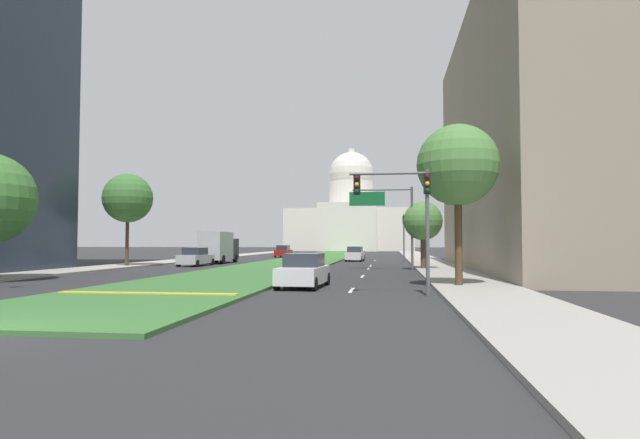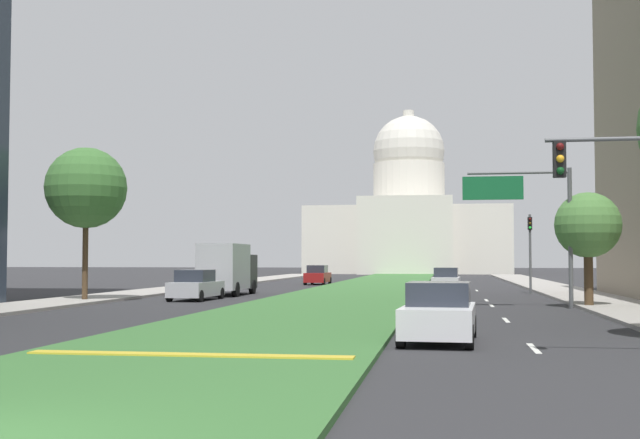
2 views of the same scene
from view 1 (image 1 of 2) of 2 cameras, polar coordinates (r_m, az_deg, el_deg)
name	(u,v)px [view 1 (image 1 of 2)]	position (r m, az deg, el deg)	size (l,w,h in m)	color
ground_plane	(320,258)	(73.06, 0.01, -4.18)	(268.97, 268.97, 0.00)	#2B2B2D
grass_median	(314,258)	(67.01, -0.68, -4.28)	(8.28, 110.03, 0.14)	#386B33
median_curb_nose	(148,293)	(22.24, -18.34, -7.64)	(7.45, 0.50, 0.04)	gold
lane_dashes_right	(368,269)	(42.28, 5.26, -5.44)	(0.16, 40.52, 0.01)	silver
sidewalk_left	(194,260)	(64.57, -13.64, -4.28)	(4.00, 110.03, 0.15)	#9E9991
sidewalk_right	(426,261)	(60.34, 11.48, -4.43)	(4.00, 110.03, 0.15)	#9E9991
midrise_block_right	(569,139)	(44.91, 25.61, 7.93)	(15.49, 34.07, 20.25)	gray
capitol_building	(351,219)	(133.19, 3.44, 0.06)	(30.93, 27.56, 26.22)	silver
traffic_light_near_right	(406,204)	(21.75, 9.43, 1.73)	(3.34, 0.35, 5.20)	#515456
traffic_light_far_right	(404,232)	(57.10, 9.15, -1.31)	(0.28, 0.35, 5.20)	#515456
overhead_guide_sign	(389,211)	(41.15, 7.56, 0.91)	(4.99, 0.20, 6.50)	#515456
street_tree_right_near	(458,166)	(26.23, 14.82, 5.72)	(3.94, 3.94, 7.92)	#4C3823
street_tree_left_mid	(128,198)	(48.91, -20.27, 2.19)	(4.31, 4.31, 8.22)	#4C3823
street_tree_right_mid	(423,221)	(41.79, 11.19, -0.19)	(3.06, 3.06, 5.40)	#4C3823
sedan_lead_stopped	(304,271)	(25.47, -1.80, -5.69)	(2.18, 4.34, 1.65)	silver
sedan_midblock	(196,257)	(49.05, -13.44, -4.05)	(2.08, 4.56, 1.68)	#BCBCC1
sedan_distant	(355,254)	(59.49, 3.84, -3.82)	(2.04, 4.19, 1.67)	silver
sedan_far_horizon	(283,252)	(75.11, -4.02, -3.52)	(1.89, 4.47, 1.71)	maroon
box_truck_delivery	(219,247)	(54.77, -11.01, -2.97)	(2.40, 6.40, 3.20)	black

